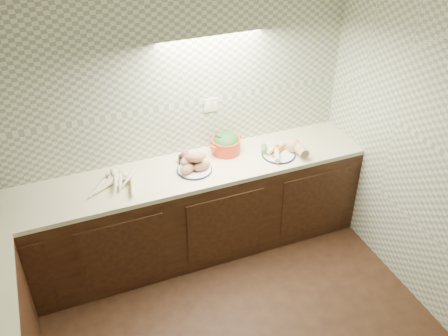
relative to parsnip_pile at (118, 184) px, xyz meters
name	(u,v)px	position (x,y,z in m)	size (l,w,h in m)	color
room	(233,214)	(0.37, -1.48, 0.69)	(3.60, 3.60, 2.60)	black
counter	(107,308)	(-0.31, -0.79, -0.49)	(3.60, 3.60, 0.90)	black
parsnip_pile	(118,184)	(0.00, 0.00, 0.00)	(0.42, 0.45, 0.09)	beige
sweet_potato_plate	(194,164)	(0.65, 0.01, 0.03)	(0.30, 0.30, 0.18)	#13123B
onion_bowl	(187,158)	(0.63, 0.15, 0.01)	(0.15, 0.15, 0.12)	black
dutch_oven	(226,143)	(1.01, 0.18, 0.05)	(0.34, 0.34, 0.18)	red
veg_plate	(285,149)	(1.49, -0.05, 0.01)	(0.38, 0.30, 0.14)	#13123B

